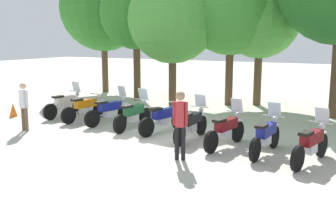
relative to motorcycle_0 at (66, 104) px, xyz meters
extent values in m
plane|color=#BCB7A8|center=(4.83, -0.78, -0.52)|extent=(80.00, 80.00, 0.00)
cylinder|color=black|center=(0.05, 0.73, -0.20)|extent=(0.14, 0.65, 0.64)
cylinder|color=black|center=(-0.05, -0.82, -0.20)|extent=(0.14, 0.65, 0.64)
cube|color=silver|center=(0.05, 0.73, 0.14)|extent=(0.14, 0.37, 0.04)
cube|color=silver|center=(0.00, 0.01, 0.15)|extent=(0.32, 0.97, 0.30)
cube|color=silver|center=(0.00, -0.04, -0.12)|extent=(0.25, 0.41, 0.24)
cube|color=black|center=(-0.02, -0.39, 0.34)|extent=(0.27, 0.45, 0.08)
cylinder|color=silver|center=(0.05, 0.64, 0.12)|extent=(0.07, 0.23, 0.64)
cylinder|color=silver|center=(0.04, 0.55, 0.45)|extent=(0.62, 0.08, 0.04)
sphere|color=silver|center=(0.05, 0.68, 0.33)|extent=(0.17, 0.17, 0.16)
cylinder|color=silver|center=(-0.18, -0.33, -0.18)|extent=(0.12, 0.70, 0.07)
cube|color=silver|center=(0.04, 0.61, 0.65)|extent=(0.37, 0.16, 0.39)
cylinder|color=black|center=(1.34, 0.48, -0.20)|extent=(0.21, 0.65, 0.64)
cylinder|color=black|center=(1.07, -1.04, -0.20)|extent=(0.21, 0.65, 0.64)
cube|color=silver|center=(1.34, 0.48, 0.14)|extent=(0.18, 0.38, 0.04)
cube|color=orange|center=(1.22, -0.23, 0.15)|extent=(0.42, 0.98, 0.30)
cube|color=silver|center=(1.21, -0.28, -0.12)|extent=(0.29, 0.43, 0.24)
cube|color=black|center=(1.15, -0.63, 0.34)|extent=(0.31, 0.47, 0.08)
cylinder|color=silver|center=(1.33, 0.39, 0.12)|extent=(0.09, 0.23, 0.64)
cylinder|color=silver|center=(1.31, 0.31, 0.45)|extent=(0.62, 0.14, 0.04)
sphere|color=silver|center=(1.33, 0.43, 0.33)|extent=(0.19, 0.19, 0.16)
cylinder|color=silver|center=(1.00, -0.55, -0.18)|extent=(0.19, 0.70, 0.07)
cylinder|color=black|center=(2.60, 0.40, -0.20)|extent=(0.25, 0.65, 0.64)
cylinder|color=black|center=(2.23, -1.11, -0.20)|extent=(0.25, 0.65, 0.64)
cube|color=silver|center=(2.60, 0.40, 0.14)|extent=(0.20, 0.38, 0.04)
cube|color=navy|center=(2.43, -0.31, 0.15)|extent=(0.48, 0.98, 0.30)
cube|color=silver|center=(2.42, -0.36, -0.12)|extent=(0.31, 0.44, 0.24)
cube|color=black|center=(2.33, -0.70, 0.34)|extent=(0.34, 0.48, 0.08)
cylinder|color=silver|center=(2.58, 0.31, 0.12)|extent=(0.10, 0.23, 0.64)
cylinder|color=silver|center=(2.56, 0.22, 0.45)|extent=(0.61, 0.18, 0.04)
sphere|color=silver|center=(2.59, 0.35, 0.33)|extent=(0.19, 0.19, 0.16)
cylinder|color=silver|center=(2.19, -0.61, -0.18)|extent=(0.24, 0.70, 0.07)
cube|color=silver|center=(2.57, 0.28, 0.65)|extent=(0.38, 0.22, 0.39)
cylinder|color=black|center=(3.65, 0.17, -0.20)|extent=(0.12, 0.64, 0.64)
cylinder|color=black|center=(3.60, -1.38, -0.20)|extent=(0.12, 0.64, 0.64)
cube|color=silver|center=(3.65, 0.17, 0.14)|extent=(0.13, 0.36, 0.04)
cube|color=#1E6033|center=(3.62, -0.55, 0.15)|extent=(0.29, 0.96, 0.30)
cube|color=silver|center=(3.62, -0.60, -0.12)|extent=(0.23, 0.41, 0.24)
cube|color=black|center=(3.61, -0.95, 0.34)|extent=(0.25, 0.45, 0.08)
cylinder|color=silver|center=(3.65, 0.08, 0.12)|extent=(0.06, 0.23, 0.64)
cylinder|color=silver|center=(3.64, -0.01, 0.45)|extent=(0.62, 0.06, 0.04)
sphere|color=silver|center=(3.65, 0.12, 0.33)|extent=(0.17, 0.17, 0.16)
cylinder|color=silver|center=(3.45, -0.90, -0.18)|extent=(0.09, 0.70, 0.07)
cube|color=silver|center=(3.64, 0.05, 0.65)|extent=(0.36, 0.14, 0.39)
cylinder|color=black|center=(5.04, 0.12, -0.20)|extent=(0.27, 0.64, 0.64)
cylinder|color=black|center=(4.62, -1.37, -0.20)|extent=(0.27, 0.64, 0.64)
cube|color=silver|center=(5.04, 0.12, 0.14)|extent=(0.21, 0.38, 0.04)
cube|color=navy|center=(4.84, -0.58, 0.15)|extent=(0.51, 0.98, 0.30)
cube|color=silver|center=(4.83, -0.63, -0.12)|extent=(0.32, 0.44, 0.24)
cube|color=black|center=(4.74, -0.97, 0.34)|extent=(0.35, 0.49, 0.08)
cylinder|color=silver|center=(5.02, 0.03, 0.12)|extent=(0.11, 0.23, 0.64)
cylinder|color=silver|center=(4.99, -0.06, 0.45)|extent=(0.61, 0.20, 0.04)
sphere|color=silver|center=(5.03, 0.07, 0.33)|extent=(0.20, 0.20, 0.16)
cylinder|color=silver|center=(4.60, -0.87, -0.18)|extent=(0.26, 0.69, 0.07)
cylinder|color=black|center=(6.06, -0.26, -0.20)|extent=(0.12, 0.64, 0.64)
cylinder|color=black|center=(6.01, -1.81, -0.20)|extent=(0.12, 0.64, 0.64)
cube|color=silver|center=(6.06, -0.26, 0.14)|extent=(0.13, 0.36, 0.04)
cube|color=black|center=(6.04, -0.98, 0.15)|extent=(0.29, 0.96, 0.30)
cube|color=silver|center=(6.04, -1.03, -0.12)|extent=(0.23, 0.41, 0.24)
cube|color=black|center=(6.03, -1.38, 0.34)|extent=(0.25, 0.45, 0.08)
cylinder|color=silver|center=(6.06, -0.35, 0.12)|extent=(0.06, 0.23, 0.64)
cylinder|color=silver|center=(6.06, -0.44, 0.45)|extent=(0.62, 0.06, 0.04)
sphere|color=silver|center=(6.06, -0.31, 0.33)|extent=(0.17, 0.17, 0.16)
cylinder|color=silver|center=(5.87, -1.33, -0.18)|extent=(0.09, 0.70, 0.07)
cube|color=silver|center=(6.06, -0.38, 0.65)|extent=(0.36, 0.14, 0.39)
cylinder|color=black|center=(7.39, -0.54, -0.20)|extent=(0.21, 0.65, 0.64)
cylinder|color=black|center=(7.11, -2.06, -0.20)|extent=(0.21, 0.65, 0.64)
cube|color=silver|center=(7.39, -0.54, 0.14)|extent=(0.18, 0.38, 0.04)
cube|color=maroon|center=(7.26, -1.25, 0.15)|extent=(0.43, 0.98, 0.30)
cube|color=silver|center=(7.25, -1.30, -0.12)|extent=(0.29, 0.43, 0.24)
cube|color=black|center=(7.18, -1.65, 0.34)|extent=(0.32, 0.48, 0.08)
cylinder|color=silver|center=(7.37, -0.63, 0.12)|extent=(0.09, 0.23, 0.64)
cylinder|color=silver|center=(7.35, -0.72, 0.45)|extent=(0.62, 0.15, 0.04)
sphere|color=silver|center=(7.38, -0.59, 0.33)|extent=(0.19, 0.19, 0.16)
cylinder|color=silver|center=(7.03, -1.57, -0.18)|extent=(0.20, 0.70, 0.07)
cube|color=silver|center=(7.37, -0.66, 0.65)|extent=(0.38, 0.20, 0.39)
cylinder|color=black|center=(8.53, -0.69, -0.20)|extent=(0.16, 0.65, 0.64)
cylinder|color=black|center=(8.38, -2.23, -0.20)|extent=(0.16, 0.65, 0.64)
cube|color=silver|center=(8.53, -0.69, 0.14)|extent=(0.15, 0.37, 0.04)
cube|color=navy|center=(8.46, -1.41, 0.15)|extent=(0.35, 0.97, 0.30)
cube|color=silver|center=(8.45, -1.46, -0.12)|extent=(0.26, 0.42, 0.24)
cube|color=black|center=(8.42, -1.81, 0.34)|extent=(0.28, 0.46, 0.08)
cylinder|color=silver|center=(8.52, -0.78, 0.12)|extent=(0.07, 0.23, 0.64)
cylinder|color=silver|center=(8.51, -0.87, 0.45)|extent=(0.62, 0.10, 0.04)
sphere|color=silver|center=(8.53, -0.74, 0.33)|extent=(0.17, 0.17, 0.16)
cylinder|color=silver|center=(8.27, -1.75, -0.18)|extent=(0.14, 0.70, 0.07)
cube|color=silver|center=(8.52, -0.81, 0.65)|extent=(0.37, 0.17, 0.39)
cylinder|color=black|center=(9.85, -1.00, -0.20)|extent=(0.25, 0.65, 0.64)
cylinder|color=black|center=(9.48, -2.50, -0.20)|extent=(0.25, 0.65, 0.64)
cube|color=silver|center=(9.85, -1.00, 0.14)|extent=(0.20, 0.38, 0.04)
cube|color=maroon|center=(9.67, -1.70, 0.15)|extent=(0.48, 0.98, 0.30)
cube|color=silver|center=(9.66, -1.75, -0.12)|extent=(0.31, 0.44, 0.24)
cube|color=black|center=(9.58, -2.09, 0.34)|extent=(0.34, 0.48, 0.08)
cylinder|color=silver|center=(9.83, -1.09, 0.12)|extent=(0.10, 0.23, 0.64)
cylinder|color=silver|center=(9.81, -1.17, 0.45)|extent=(0.61, 0.18, 0.04)
sphere|color=silver|center=(9.84, -1.05, 0.33)|extent=(0.19, 0.19, 0.16)
cylinder|color=silver|center=(9.43, -2.00, -0.18)|extent=(0.24, 0.70, 0.07)
cube|color=silver|center=(9.82, -1.12, 0.65)|extent=(0.38, 0.22, 0.39)
cylinder|color=black|center=(6.52, -3.01, -0.08)|extent=(0.13, 0.13, 0.88)
cylinder|color=black|center=(6.69, -2.97, -0.08)|extent=(0.13, 0.13, 0.88)
cube|color=#B22D33|center=(6.60, -2.99, 0.70)|extent=(0.26, 0.25, 0.66)
cylinder|color=#B22D33|center=(6.45, -3.03, 0.72)|extent=(0.10, 0.10, 0.63)
cylinder|color=#B22D33|center=(6.76, -2.95, 0.72)|extent=(0.10, 0.10, 0.63)
sphere|color=#A87A5B|center=(6.60, -2.99, 1.18)|extent=(0.29, 0.29, 0.24)
cylinder|color=brown|center=(0.58, -2.57, -0.11)|extent=(0.11, 0.11, 0.81)
cylinder|color=brown|center=(0.41, -2.56, -0.11)|extent=(0.11, 0.11, 0.81)
cube|color=silver|center=(0.50, -2.57, 0.59)|extent=(0.23, 0.21, 0.61)
cylinder|color=silver|center=(0.66, -2.57, 0.61)|extent=(0.08, 0.08, 0.58)
cylinder|color=silver|center=(0.34, -2.56, 0.61)|extent=(0.08, 0.08, 0.58)
sphere|color=#DBAD89|center=(0.50, -2.57, 1.04)|extent=(0.23, 0.23, 0.22)
cylinder|color=brown|center=(-3.01, 6.72, 1.05)|extent=(0.36, 0.36, 3.13)
sphere|color=#2D7A28|center=(-3.01, 6.72, 4.34)|extent=(4.94, 4.94, 4.94)
cylinder|color=brown|center=(0.26, 5.05, 1.04)|extent=(0.36, 0.36, 3.12)
sphere|color=#2D7A28|center=(0.26, 5.05, 3.89)|extent=(3.68, 3.68, 3.68)
cylinder|color=brown|center=(2.63, 4.38, 0.78)|extent=(0.36, 0.36, 2.59)
sphere|color=#4C9E3D|center=(2.63, 4.38, 3.52)|extent=(4.13, 4.13, 4.13)
cylinder|color=brown|center=(4.97, 5.68, 0.98)|extent=(0.36, 0.36, 2.99)
sphere|color=#3D8E33|center=(4.97, 5.68, 3.98)|extent=(4.30, 4.30, 4.30)
cylinder|color=brown|center=(6.17, 6.29, 0.86)|extent=(0.36, 0.36, 2.76)
sphere|color=#4C9E3D|center=(6.17, 6.29, 3.55)|extent=(3.72, 3.72, 3.72)
cylinder|color=brown|center=(9.64, 4.76, 1.28)|extent=(0.36, 0.36, 3.60)
cone|color=orange|center=(-1.89, -1.00, -0.24)|extent=(0.32, 0.32, 0.55)
camera|label=1|loc=(10.85, -11.79, 2.63)|focal=41.46mm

